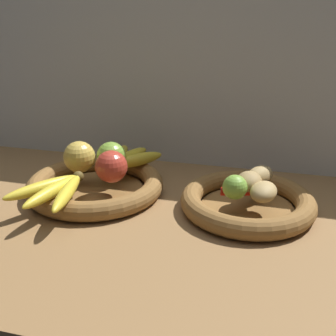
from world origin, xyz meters
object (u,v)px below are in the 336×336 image
Objects in this scene: apple_golden_left at (79,157)px; apple_green_back at (111,156)px; banana_bunch_front at (55,190)px; potato_large at (249,182)px; fruit_bowl_left at (95,185)px; chili_pepper at (248,193)px; banana_bunch_back at (128,158)px; potato_back at (260,176)px; potato_small at (264,192)px; lime_near at (235,187)px; apple_red_right at (111,167)px; fruit_bowl_right at (247,202)px.

apple_green_back is at bearing 22.69° from apple_golden_left.
potato_large reaches higher than banana_bunch_front.
chili_pepper reaches higher than fruit_bowl_left.
banana_bunch_back is 34.94cm from potato_back.
potato_small is at bearing -81.03° from potato_back.
chili_pepper is (-2.02, -7.45, -1.35)cm from potato_back.
apple_golden_left reaches higher than potato_back.
apple_green_back reaches higher than banana_bunch_back.
potato_back is (-1.26, 7.98, 0.29)cm from potato_small.
banana_bunch_back reaches higher than chili_pepper.
potato_back is at bearing 70.96° from chili_pepper.
apple_golden_left is at bearing 173.52° from potato_small.
lime_near is at bearing -173.33° from potato_small.
apple_red_right is at bearing -68.63° from apple_green_back.
banana_bunch_front is at bearing -168.22° from potato_small.
potato_small is at bearing -45.00° from fruit_bowl_right.
banana_bunch_back is 34.98cm from chili_pepper.
fruit_bowl_left is at bearing 175.28° from potato_small.
fruit_bowl_right is 2.59× the size of chili_pepper.
potato_small is (45.37, -5.15, -1.94)cm from apple_golden_left.
potato_large reaches higher than fruit_bowl_right.
banana_bunch_back is at bearing 159.29° from potato_small.
apple_red_right is 1.12× the size of potato_large.
lime_near is at bearing -3.45° from apple_red_right.
potato_back reaches higher than banana_bunch_back.
potato_large is at bearing -0.00° from fruit_bowl_left.
fruit_bowl_left is 37.33cm from fruit_bowl_right.
apple_golden_left is 0.67× the size of chili_pepper.
banana_bunch_front is 2.84× the size of potato_large.
potato_small is at bearing -4.72° from fruit_bowl_left.
lime_near is 0.46× the size of chili_pepper.
banana_bunch_front is 1.17× the size of banana_bunch_back.
apple_golden_left is 45.70cm from potato_small.
apple_red_right reaches higher than potato_back.
apple_red_right is at bearing -87.80° from banana_bunch_back.
fruit_bowl_left is 1.72× the size of banana_bunch_front.
apple_red_right is at bearing 175.17° from chili_pepper.
apple_golden_left is 0.98× the size of potato_back.
fruit_bowl_right is 5.63× the size of lime_near.
banana_bunch_front is (0.92, -14.42, -2.53)cm from apple_golden_left.
potato_back is (36.81, -0.22, -1.40)cm from apple_green_back.
apple_golden_left reaches higher than chili_pepper.
potato_large is at bearing -26.57° from fruit_bowl_right.
fruit_bowl_right is 35.59cm from apple_green_back.
fruit_bowl_right is 3.97× the size of apple_red_right.
lime_near reaches higher than fruit_bowl_left.
fruit_bowl_left is 4.54× the size of apple_green_back.
potato_back is at bearing 65.56° from potato_large.
apple_red_right is 29.28cm from lime_near.
potato_large is (34.71, -4.84, -1.29)cm from apple_green_back.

